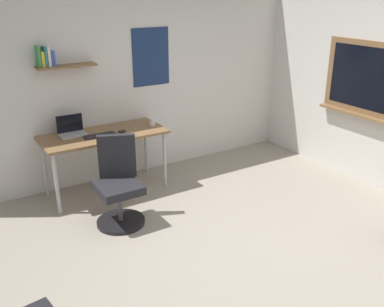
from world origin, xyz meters
name	(u,v)px	position (x,y,z in m)	size (l,w,h in m)	color
ground_plane	(242,257)	(0.00, 0.00, 0.00)	(5.20, 5.20, 0.00)	#9E9384
wall_back	(129,78)	(0.00, 2.45, 1.30)	(5.00, 0.30, 2.60)	silver
desk	(104,139)	(-0.56, 2.04, 0.69)	(1.48, 0.66, 0.76)	olive
office_chair	(119,187)	(-0.71, 1.25, 0.41)	(0.53, 0.55, 0.95)	black
laptop	(72,130)	(-0.89, 2.19, 0.81)	(0.31, 0.21, 0.23)	#ADAFB5
keyboard	(100,135)	(-0.63, 1.96, 0.77)	(0.37, 0.13, 0.02)	black
computer_mouse	(122,131)	(-0.35, 1.96, 0.78)	(0.10, 0.06, 0.03)	#262628
coffee_mug	(152,122)	(0.08, 2.01, 0.81)	(0.08, 0.08, 0.09)	silver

